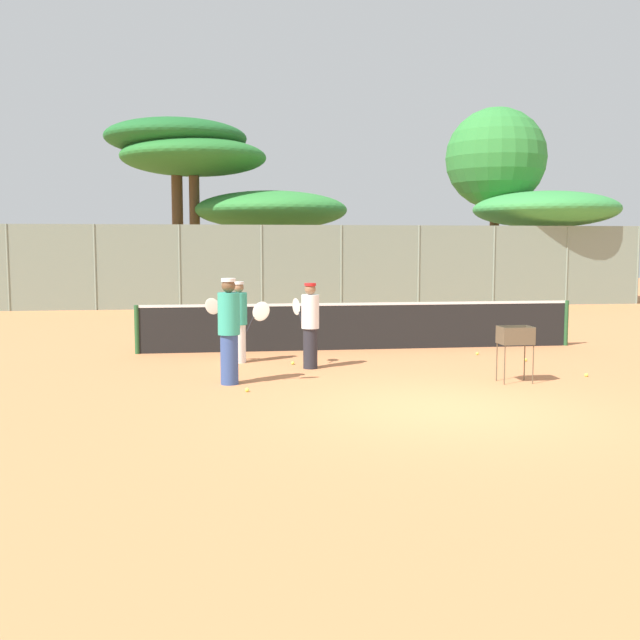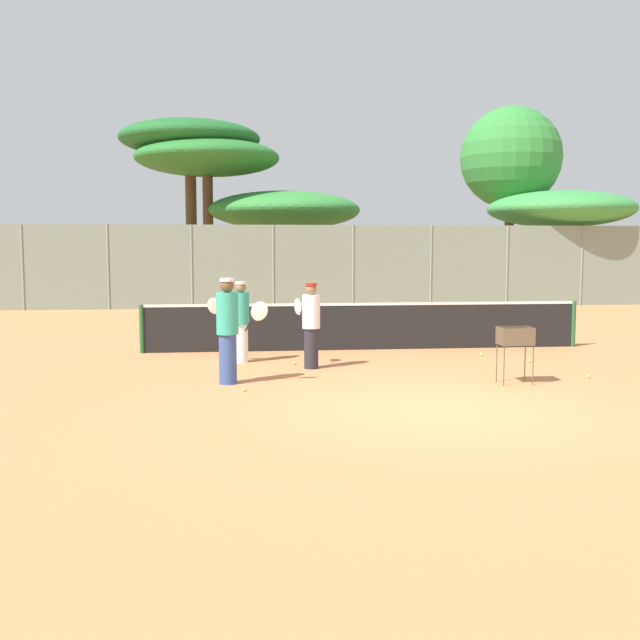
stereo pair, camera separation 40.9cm
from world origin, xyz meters
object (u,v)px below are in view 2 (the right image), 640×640
object	(u,v)px
player_yellow_shirt	(311,324)
ball_cart	(515,341)
player_white_outfit	(241,321)
parked_car	(478,285)
tennis_net	(364,325)
player_red_cap	(228,329)

from	to	relation	value
player_yellow_shirt	ball_cart	bearing A→B (deg)	-145.23
player_white_outfit	parked_car	bearing A→B (deg)	-127.06
player_yellow_shirt	ball_cart	distance (m)	3.86
player_yellow_shirt	parked_car	world-z (taller)	player_yellow_shirt
player_white_outfit	player_yellow_shirt	world-z (taller)	player_yellow_shirt
tennis_net	player_red_cap	bearing A→B (deg)	-127.82
player_white_outfit	parked_car	xyz separation A→B (m)	(10.18, 16.03, -0.19)
player_white_outfit	parked_car	distance (m)	18.99
player_red_cap	ball_cart	size ratio (longest dim) A/B	1.86
tennis_net	player_yellow_shirt	world-z (taller)	player_yellow_shirt
player_white_outfit	parked_car	world-z (taller)	player_white_outfit
parked_car	tennis_net	bearing A→B (deg)	-116.98
player_white_outfit	ball_cart	world-z (taller)	player_white_outfit
player_red_cap	player_yellow_shirt	size ratio (longest dim) A/B	1.10
player_yellow_shirt	parked_car	xyz separation A→B (m)	(8.84, 16.93, -0.20)
player_yellow_shirt	ball_cart	xyz separation A→B (m)	(3.32, -1.96, -0.11)
player_white_outfit	player_yellow_shirt	bearing A→B (deg)	141.45
player_white_outfit	player_red_cap	world-z (taller)	player_red_cap
tennis_net	parked_car	size ratio (longest dim) A/B	2.39
player_yellow_shirt	parked_car	distance (m)	19.10
player_red_cap	tennis_net	bearing A→B (deg)	62.59
player_yellow_shirt	tennis_net	bearing A→B (deg)	-55.55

